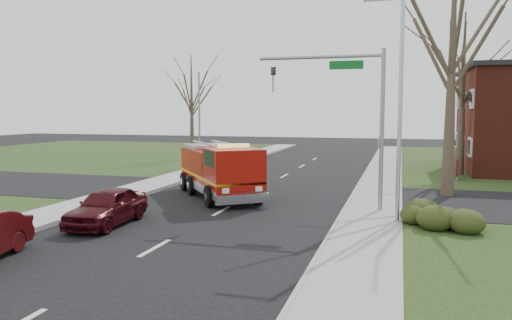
# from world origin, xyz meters

# --- Properties ---
(ground) EXTENTS (120.00, 120.00, 0.00)m
(ground) POSITION_xyz_m (0.00, 0.00, 0.00)
(ground) COLOR black
(ground) RESTS_ON ground
(sidewalk_right) EXTENTS (2.40, 80.00, 0.15)m
(sidewalk_right) POSITION_xyz_m (6.20, 0.00, 0.07)
(sidewalk_right) COLOR #969691
(sidewalk_right) RESTS_ON ground
(sidewalk_left) EXTENTS (2.40, 80.00, 0.15)m
(sidewalk_left) POSITION_xyz_m (-6.20, 0.00, 0.07)
(sidewalk_left) COLOR #969691
(sidewalk_left) RESTS_ON ground
(health_center_sign) EXTENTS (0.12, 2.00, 1.40)m
(health_center_sign) POSITION_xyz_m (10.50, 12.50, 0.88)
(health_center_sign) COLOR #471010
(health_center_sign) RESTS_ON ground
(hedge_corner) EXTENTS (2.80, 2.00, 0.90)m
(hedge_corner) POSITION_xyz_m (9.00, -1.00, 0.58)
(hedge_corner) COLOR #283513
(hedge_corner) RESTS_ON lawn_right
(bare_tree_near) EXTENTS (6.00, 6.00, 12.00)m
(bare_tree_near) POSITION_xyz_m (9.50, 6.00, 7.41)
(bare_tree_near) COLOR #3E3225
(bare_tree_near) RESTS_ON ground
(bare_tree_far) EXTENTS (5.25, 5.25, 10.50)m
(bare_tree_far) POSITION_xyz_m (11.00, 15.00, 6.49)
(bare_tree_far) COLOR #3E3225
(bare_tree_far) RESTS_ON ground
(bare_tree_left) EXTENTS (4.50, 4.50, 9.00)m
(bare_tree_left) POSITION_xyz_m (-10.00, 20.00, 5.56)
(bare_tree_left) COLOR #3E3225
(bare_tree_left) RESTS_ON ground
(traffic_signal_mast) EXTENTS (5.29, 0.18, 6.80)m
(traffic_signal_mast) POSITION_xyz_m (5.21, 1.50, 4.71)
(traffic_signal_mast) COLOR gray
(traffic_signal_mast) RESTS_ON ground
(streetlight_pole) EXTENTS (1.48, 0.16, 8.40)m
(streetlight_pole) POSITION_xyz_m (7.14, -0.50, 4.55)
(streetlight_pole) COLOR #B7BABF
(streetlight_pole) RESTS_ON ground
(utility_pole_far) EXTENTS (0.14, 0.14, 7.00)m
(utility_pole_far) POSITION_xyz_m (-6.80, 14.00, 3.50)
(utility_pole_far) COLOR gray
(utility_pole_far) RESTS_ON ground
(fire_engine) EXTENTS (6.01, 6.93, 2.78)m
(fire_engine) POSITION_xyz_m (-1.23, 3.18, 1.26)
(fire_engine) COLOR #920E06
(fire_engine) RESTS_ON ground
(parked_car_maroon) EXTENTS (1.83, 4.18, 1.40)m
(parked_car_maroon) POSITION_xyz_m (-3.22, -3.59, 0.70)
(parked_car_maroon) COLOR #3C0910
(parked_car_maroon) RESTS_ON ground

